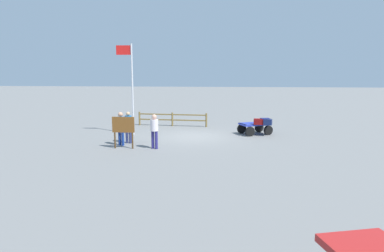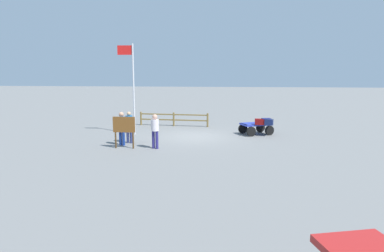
{
  "view_description": "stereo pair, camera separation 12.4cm",
  "coord_description": "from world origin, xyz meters",
  "px_view_note": "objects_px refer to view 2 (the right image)",
  "views": [
    {
      "loc": [
        -1.66,
        19.31,
        3.75
      ],
      "look_at": [
        -0.48,
        6.0,
        1.59
      ],
      "focal_mm": 32.21,
      "sensor_mm": 36.0,
      "label": 1
    },
    {
      "loc": [
        -1.79,
        19.29,
        3.75
      ],
      "look_at": [
        -0.48,
        6.0,
        1.59
      ],
      "focal_mm": 32.21,
      "sensor_mm": 36.0,
      "label": 2
    }
  ],
  "objects_px": {
    "worker_lead": "(155,128)",
    "worker_supervisor": "(129,125)",
    "luggage_cart": "(256,127)",
    "suitcase_maroon": "(266,121)",
    "suitcase_olive": "(260,122)",
    "suitcase_navy": "(269,122)",
    "worker_trailing": "(122,126)",
    "signboard": "(124,127)",
    "suitcase_dark": "(266,121)",
    "flagpole": "(132,82)"
  },
  "relations": [
    {
      "from": "luggage_cart",
      "to": "worker_supervisor",
      "type": "height_order",
      "value": "worker_supervisor"
    },
    {
      "from": "suitcase_dark",
      "to": "worker_lead",
      "type": "height_order",
      "value": "worker_lead"
    },
    {
      "from": "suitcase_olive",
      "to": "worker_trailing",
      "type": "relative_size",
      "value": 0.36
    },
    {
      "from": "suitcase_navy",
      "to": "worker_supervisor",
      "type": "xyz_separation_m",
      "value": [
        7.43,
        2.52,
        0.14
      ]
    },
    {
      "from": "worker_supervisor",
      "to": "luggage_cart",
      "type": "bearing_deg",
      "value": -154.9
    },
    {
      "from": "suitcase_olive",
      "to": "worker_trailing",
      "type": "distance_m",
      "value": 7.88
    },
    {
      "from": "suitcase_navy",
      "to": "signboard",
      "type": "relative_size",
      "value": 0.34
    },
    {
      "from": "suitcase_dark",
      "to": "signboard",
      "type": "bearing_deg",
      "value": 30.04
    },
    {
      "from": "worker_supervisor",
      "to": "flagpole",
      "type": "height_order",
      "value": "flagpole"
    },
    {
      "from": "luggage_cart",
      "to": "worker_lead",
      "type": "relative_size",
      "value": 1.24
    },
    {
      "from": "worker_trailing",
      "to": "worker_supervisor",
      "type": "distance_m",
      "value": 0.6
    },
    {
      "from": "luggage_cart",
      "to": "suitcase_olive",
      "type": "height_order",
      "value": "suitcase_olive"
    },
    {
      "from": "suitcase_dark",
      "to": "suitcase_navy",
      "type": "xyz_separation_m",
      "value": [
        -0.13,
        0.41,
        0.02
      ]
    },
    {
      "from": "suitcase_maroon",
      "to": "worker_lead",
      "type": "distance_m",
      "value": 6.92
    },
    {
      "from": "worker_trailing",
      "to": "flagpole",
      "type": "height_order",
      "value": "flagpole"
    },
    {
      "from": "suitcase_dark",
      "to": "flagpole",
      "type": "relative_size",
      "value": 0.11
    },
    {
      "from": "suitcase_maroon",
      "to": "flagpole",
      "type": "relative_size",
      "value": 0.11
    },
    {
      "from": "suitcase_olive",
      "to": "worker_lead",
      "type": "distance_m",
      "value": 6.58
    },
    {
      "from": "suitcase_dark",
      "to": "luggage_cart",
      "type": "bearing_deg",
      "value": -22.63
    },
    {
      "from": "suitcase_dark",
      "to": "suitcase_navy",
      "type": "relative_size",
      "value": 1.1
    },
    {
      "from": "suitcase_dark",
      "to": "signboard",
      "type": "relative_size",
      "value": 0.38
    },
    {
      "from": "luggage_cart",
      "to": "suitcase_dark",
      "type": "xyz_separation_m",
      "value": [
        -0.55,
        0.23,
        0.35
      ]
    },
    {
      "from": "worker_supervisor",
      "to": "suitcase_maroon",
      "type": "bearing_deg",
      "value": -159.36
    },
    {
      "from": "suitcase_maroon",
      "to": "suitcase_navy",
      "type": "bearing_deg",
      "value": 119.11
    },
    {
      "from": "suitcase_olive",
      "to": "worker_supervisor",
      "type": "relative_size",
      "value": 0.37
    },
    {
      "from": "signboard",
      "to": "flagpole",
      "type": "bearing_deg",
      "value": -81.14
    },
    {
      "from": "suitcase_navy",
      "to": "worker_trailing",
      "type": "height_order",
      "value": "worker_trailing"
    },
    {
      "from": "signboard",
      "to": "suitcase_navy",
      "type": "bearing_deg",
      "value": -152.89
    },
    {
      "from": "suitcase_dark",
      "to": "flagpole",
      "type": "xyz_separation_m",
      "value": [
        7.78,
        0.46,
        2.28
      ]
    },
    {
      "from": "worker_lead",
      "to": "suitcase_maroon",
      "type": "bearing_deg",
      "value": -145.71
    },
    {
      "from": "suitcase_maroon",
      "to": "worker_trailing",
      "type": "height_order",
      "value": "worker_trailing"
    },
    {
      "from": "suitcase_maroon",
      "to": "suitcase_dark",
      "type": "distance_m",
      "value": 0.19
    },
    {
      "from": "worker_lead",
      "to": "worker_supervisor",
      "type": "height_order",
      "value": "worker_lead"
    },
    {
      "from": "worker_lead",
      "to": "signboard",
      "type": "relative_size",
      "value": 1.08
    },
    {
      "from": "suitcase_navy",
      "to": "signboard",
      "type": "distance_m",
      "value": 8.25
    },
    {
      "from": "worker_lead",
      "to": "worker_trailing",
      "type": "height_order",
      "value": "worker_trailing"
    },
    {
      "from": "suitcase_olive",
      "to": "worker_supervisor",
      "type": "xyz_separation_m",
      "value": [
        6.95,
        2.68,
        0.15
      ]
    },
    {
      "from": "luggage_cart",
      "to": "suitcase_navy",
      "type": "bearing_deg",
      "value": 136.77
    },
    {
      "from": "luggage_cart",
      "to": "signboard",
      "type": "xyz_separation_m",
      "value": [
        6.66,
        4.4,
        0.58
      ]
    },
    {
      "from": "suitcase_maroon",
      "to": "suitcase_olive",
      "type": "relative_size",
      "value": 0.91
    },
    {
      "from": "suitcase_maroon",
      "to": "worker_trailing",
      "type": "xyz_separation_m",
      "value": [
        7.54,
        3.31,
        0.14
      ]
    },
    {
      "from": "suitcase_dark",
      "to": "worker_trailing",
      "type": "height_order",
      "value": "worker_trailing"
    },
    {
      "from": "suitcase_maroon",
      "to": "signboard",
      "type": "relative_size",
      "value": 0.36
    },
    {
      "from": "luggage_cart",
      "to": "suitcase_olive",
      "type": "distance_m",
      "value": 0.64
    },
    {
      "from": "suitcase_navy",
      "to": "worker_supervisor",
      "type": "distance_m",
      "value": 7.85
    },
    {
      "from": "flagpole",
      "to": "worker_lead",
      "type": "bearing_deg",
      "value": 119.85
    },
    {
      "from": "suitcase_dark",
      "to": "flagpole",
      "type": "height_order",
      "value": "flagpole"
    },
    {
      "from": "luggage_cart",
      "to": "worker_trailing",
      "type": "distance_m",
      "value": 7.93
    },
    {
      "from": "suitcase_dark",
      "to": "worker_trailing",
      "type": "xyz_separation_m",
      "value": [
        7.53,
        3.5,
        0.17
      ]
    },
    {
      "from": "worker_trailing",
      "to": "signboard",
      "type": "bearing_deg",
      "value": 115.89
    }
  ]
}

